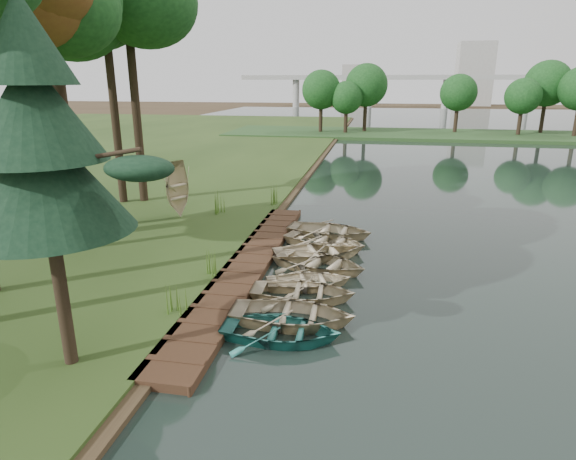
% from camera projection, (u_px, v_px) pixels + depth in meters
% --- Properties ---
extents(ground, '(300.00, 300.00, 0.00)m').
position_uv_depth(ground, '(289.00, 272.00, 18.47)').
color(ground, '#3D2F1D').
extents(boardwalk, '(1.60, 16.00, 0.30)m').
position_uv_depth(boardwalk, '(248.00, 265.00, 18.70)').
color(boardwalk, '#3A2416').
rests_on(boardwalk, ground).
extents(peninsula, '(50.00, 14.00, 0.45)m').
position_uv_depth(peninsula, '(416.00, 134.00, 63.97)').
color(peninsula, '#27471F').
rests_on(peninsula, ground).
extents(far_trees, '(45.60, 5.60, 8.80)m').
position_uv_depth(far_trees, '(393.00, 86.00, 62.72)').
color(far_trees, black).
rests_on(far_trees, peninsula).
extents(bridge, '(95.90, 4.00, 8.60)m').
position_uv_depth(bridge, '(417.00, 81.00, 126.94)').
color(bridge, '#A5A5A0').
rests_on(bridge, ground).
extents(building_a, '(10.00, 8.00, 18.00)m').
position_uv_depth(building_a, '(474.00, 74.00, 142.07)').
color(building_a, '#A5A5A0').
rests_on(building_a, ground).
extents(building_b, '(8.00, 8.00, 12.00)m').
position_uv_depth(building_b, '(355.00, 85.00, 153.75)').
color(building_b, '#A5A5A0').
rests_on(building_b, ground).
extents(rowboat_0, '(3.39, 2.43, 0.70)m').
position_uv_depth(rowboat_0, '(281.00, 328.00, 13.43)').
color(rowboat_0, '#2D7F76').
rests_on(rowboat_0, water).
extents(rowboat_1, '(3.80, 2.75, 0.77)m').
position_uv_depth(rowboat_1, '(292.00, 312.00, 14.30)').
color(rowboat_1, beige).
rests_on(rowboat_1, water).
extents(rowboat_2, '(3.55, 2.59, 0.72)m').
position_uv_depth(rowboat_2, '(303.00, 290.00, 15.88)').
color(rowboat_2, beige).
rests_on(rowboat_2, water).
extents(rowboat_3, '(3.56, 3.00, 0.63)m').
position_uv_depth(rowboat_3, '(309.00, 279.00, 16.87)').
color(rowboat_3, beige).
rests_on(rowboat_3, water).
extents(rowboat_4, '(4.31, 3.65, 0.76)m').
position_uv_depth(rowboat_4, '(320.00, 261.00, 18.40)').
color(rowboat_4, beige).
rests_on(rowboat_4, water).
extents(rowboat_5, '(4.52, 3.95, 0.78)m').
position_uv_depth(rowboat_5, '(319.00, 249.00, 19.61)').
color(rowboat_5, beige).
rests_on(rowboat_5, water).
extents(rowboat_6, '(4.39, 3.76, 0.77)m').
position_uv_depth(rowboat_6, '(325.00, 239.00, 20.92)').
color(rowboat_6, beige).
rests_on(rowboat_6, water).
extents(rowboat_7, '(4.28, 3.33, 0.81)m').
position_uv_depth(rowboat_7, '(329.00, 229.00, 22.30)').
color(rowboat_7, beige).
rests_on(rowboat_7, water).
extents(stored_rowboat, '(3.54, 3.16, 0.61)m').
position_uv_depth(stored_rowboat, '(179.00, 211.00, 24.73)').
color(stored_rowboat, beige).
rests_on(stored_rowboat, bank).
extents(tree_6, '(5.02, 5.02, 12.22)m').
position_uv_depth(tree_6, '(104.00, 15.00, 25.07)').
color(tree_6, black).
rests_on(tree_6, bank).
extents(pine_tree, '(3.80, 3.80, 8.53)m').
position_uv_depth(pine_tree, '(38.00, 141.00, 10.41)').
color(pine_tree, black).
rests_on(pine_tree, bank).
extents(reeds_0, '(0.60, 0.60, 0.87)m').
position_uv_depth(reeds_0, '(177.00, 298.00, 14.51)').
color(reeds_0, '#3F661E').
rests_on(reeds_0, bank).
extents(reeds_1, '(0.60, 0.60, 0.87)m').
position_uv_depth(reeds_1, '(210.00, 263.00, 17.31)').
color(reeds_1, '#3F661E').
rests_on(reeds_1, bank).
extents(reeds_2, '(0.60, 0.60, 1.13)m').
position_uv_depth(reeds_2, '(219.00, 203.00, 25.33)').
color(reeds_2, '#3F661E').
rests_on(reeds_2, bank).
extents(reeds_3, '(0.60, 0.60, 1.10)m').
position_uv_depth(reeds_3, '(273.00, 194.00, 27.31)').
color(reeds_3, '#3F661E').
rests_on(reeds_3, bank).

